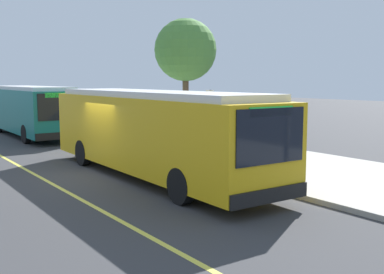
{
  "coord_description": "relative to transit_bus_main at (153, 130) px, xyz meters",
  "views": [
    {
      "loc": [
        15.15,
        -6.98,
        3.31
      ],
      "look_at": [
        2.73,
        1.78,
        1.45
      ],
      "focal_mm": 43.64,
      "sensor_mm": 36.0,
      "label": 1
    }
  ],
  "objects": [
    {
      "name": "ground_plane",
      "position": [
        -1.5,
        -1.01,
        -1.62
      ],
      "size": [
        120.0,
        120.0,
        0.0
      ],
      "primitive_type": "plane",
      "color": "#38383A"
    },
    {
      "name": "sidewalk_curb",
      "position": [
        -1.5,
        4.99,
        -1.54
      ],
      "size": [
        44.0,
        6.4,
        0.15
      ],
      "primitive_type": "cube",
      "color": "#A8A399",
      "rests_on": "ground_plane"
    },
    {
      "name": "lane_stripe_center",
      "position": [
        -1.5,
        -3.21,
        -1.61
      ],
      "size": [
        36.0,
        0.14,
        0.01
      ],
      "primitive_type": "cube",
      "color": "#E0D64C",
      "rests_on": "ground_plane"
    },
    {
      "name": "transit_bus_main",
      "position": [
        0.0,
        0.0,
        0.0
      ],
      "size": [
        11.52,
        2.72,
        2.95
      ],
      "color": "gold",
      "rests_on": "ground_plane"
    },
    {
      "name": "transit_bus_second",
      "position": [
        -14.34,
        0.07,
        -0.0
      ],
      "size": [
        10.46,
        2.7,
        2.95
      ],
      "color": "#146B66",
      "rests_on": "ground_plane"
    },
    {
      "name": "bus_shelter",
      "position": [
        -3.19,
        5.15,
        0.3
      ],
      "size": [
        2.9,
        1.6,
        2.48
      ],
      "color": "#333338",
      "rests_on": "sidewalk_curb"
    },
    {
      "name": "waiting_bench",
      "position": [
        -3.14,
        5.16,
        -0.98
      ],
      "size": [
        1.6,
        0.48,
        0.95
      ],
      "color": "brown",
      "rests_on": "sidewalk_curb"
    },
    {
      "name": "route_sign_post",
      "position": [
        -0.42,
        2.77,
        0.34
      ],
      "size": [
        0.44,
        0.08,
        2.8
      ],
      "color": "#333338",
      "rests_on": "sidewalk_curb"
    },
    {
      "name": "pedestrian_commuter",
      "position": [
        -4.47,
        3.36,
        -0.5
      ],
      "size": [
        0.24,
        0.4,
        1.69
      ],
      "color": "#282D47",
      "rests_on": "sidewalk_curb"
    },
    {
      "name": "street_tree_upstreet",
      "position": [
        -8.95,
        7.49,
        3.4
      ],
      "size": [
        3.61,
        3.61,
        6.7
      ],
      "color": "brown",
      "rests_on": "sidewalk_curb"
    }
  ]
}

